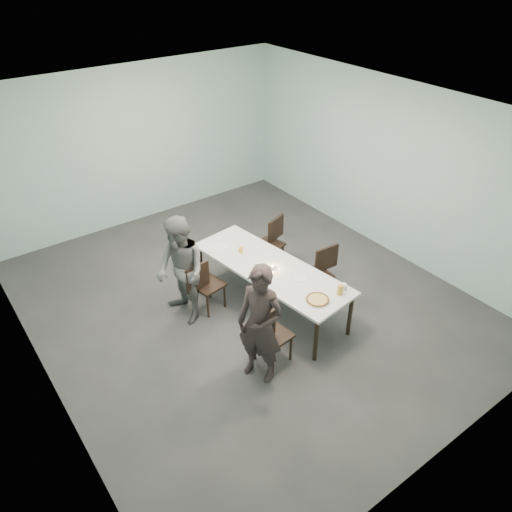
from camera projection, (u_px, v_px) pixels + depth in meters
ground at (246, 301)px, 7.86m from camera, size 7.00×7.00×0.00m
room_shell at (244, 184)px, 6.76m from camera, size 6.02×7.02×3.01m
table at (271, 270)px, 7.38m from camera, size 1.23×2.69×0.75m
chair_near_left at (269, 334)px, 6.49m from camera, size 0.63×0.47×0.87m
chair_far_left at (204, 283)px, 7.43m from camera, size 0.64×0.48×0.87m
chair_near_right at (320, 269)px, 7.73m from camera, size 0.63×0.45×0.87m
chair_far_right at (272, 240)px, 8.47m from camera, size 0.65×0.53×0.87m
diner_near at (260, 325)px, 6.13m from camera, size 0.63×0.73×1.68m
diner_far at (181, 271)px, 7.11m from camera, size 0.64×0.82×1.67m
pizza at (317, 300)px, 6.66m from camera, size 0.34×0.34×0.04m
side_plate at (300, 278)px, 7.09m from camera, size 0.18×0.18×0.01m
beer_glass at (340, 290)px, 6.75m from camera, size 0.08×0.08×0.15m
water_tumbler at (344, 287)px, 6.86m from camera, size 0.08×0.08×0.09m
tealight at (272, 267)px, 7.30m from camera, size 0.06×0.06×0.05m
amber_tumbler at (241, 250)px, 7.66m from camera, size 0.07×0.07×0.08m
menu at (218, 248)px, 7.78m from camera, size 0.33×0.26×0.01m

